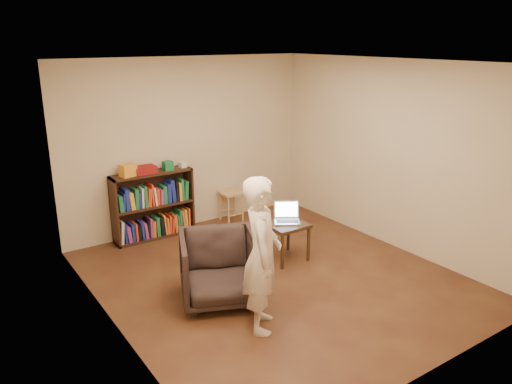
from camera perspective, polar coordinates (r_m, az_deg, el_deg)
floor at (r=6.30m, az=2.13°, el=-9.74°), size 4.50×4.50×0.00m
ceiling at (r=5.62m, az=2.44°, el=14.61°), size 4.50×4.50×0.00m
wall_back at (r=7.70m, az=-7.78°, el=5.44°), size 4.00×0.00×4.00m
wall_left at (r=4.95m, az=-16.68°, el=-1.86°), size 0.00×4.50×4.50m
wall_right at (r=7.16m, az=15.28°, el=4.10°), size 0.00×4.50×4.50m
bookshelf at (r=7.51m, az=-11.67°, el=-1.88°), size 1.20×0.30×1.00m
box_yellow at (r=7.17m, az=-14.43°, el=2.41°), size 0.24×0.20×0.17m
red_cloth at (r=7.29m, az=-12.62°, el=2.50°), size 0.31×0.23×0.10m
box_green at (r=7.39m, az=-10.04°, el=2.98°), size 0.13×0.13×0.13m
box_white at (r=7.53m, az=-8.38°, el=3.11°), size 0.11×0.11×0.08m
stool at (r=8.03m, az=-2.86°, el=-0.61°), size 0.34×0.34×0.49m
armchair at (r=5.64m, az=-4.21°, el=-8.68°), size 1.12×1.13×0.79m
side_table at (r=6.63m, az=3.41°, el=-4.26°), size 0.50×0.50×0.51m
laptop at (r=6.66m, az=3.55°, el=-2.85°), size 0.45×0.44×0.25m
person at (r=4.96m, az=0.67°, el=-7.19°), size 0.65×0.70×1.61m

